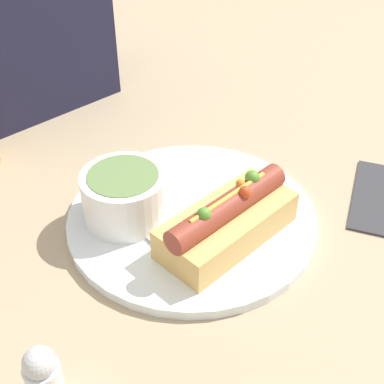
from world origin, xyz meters
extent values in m
plane|color=tan|center=(0.00, 0.00, 0.00)|extent=(4.00, 4.00, 0.00)
cylinder|color=white|center=(0.00, 0.00, 0.01)|extent=(0.30, 0.30, 0.01)
cube|color=#DBAD60|center=(0.00, -0.06, 0.03)|extent=(0.17, 0.08, 0.04)
cylinder|color=brown|center=(0.00, -0.06, 0.06)|extent=(0.17, 0.03, 0.03)
sphere|color=#C63F1E|center=(0.02, -0.06, 0.07)|extent=(0.01, 0.01, 0.01)
sphere|color=#518C2D|center=(-0.04, -0.06, 0.07)|extent=(0.02, 0.02, 0.02)
sphere|color=orange|center=(0.03, -0.05, 0.07)|extent=(0.01, 0.01, 0.01)
sphere|color=#518C2D|center=(0.04, -0.05, 0.07)|extent=(0.02, 0.02, 0.02)
cylinder|color=gold|center=(0.00, -0.06, 0.07)|extent=(0.12, 0.01, 0.01)
cylinder|color=white|center=(-0.06, 0.05, 0.04)|extent=(0.10, 0.10, 0.06)
cylinder|color=#66844C|center=(-0.06, 0.05, 0.06)|extent=(0.08, 0.08, 0.02)
cube|color=#B7B7BC|center=(-0.07, -0.02, 0.01)|extent=(0.02, 0.14, 0.00)
ellipsoid|color=#B7B7BC|center=(-0.06, 0.06, 0.02)|extent=(0.03, 0.04, 0.01)
sphere|color=silver|center=(-0.25, -0.09, 0.06)|extent=(0.03, 0.03, 0.03)
camera|label=1|loc=(-0.33, -0.36, 0.43)|focal=50.00mm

